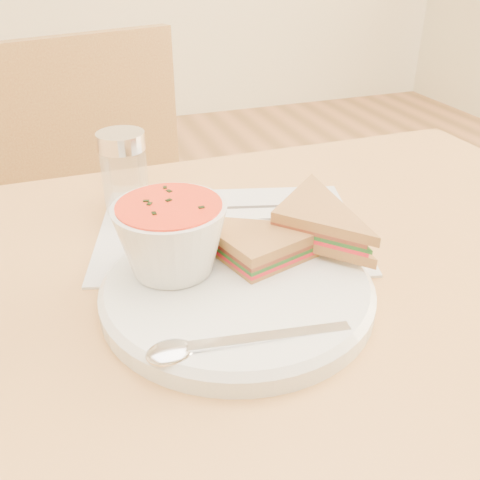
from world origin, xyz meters
name	(u,v)px	position (x,y,z in m)	size (l,w,h in m)	color
chair_far	(142,293)	(-0.03, 0.47, 0.45)	(0.40, 0.40, 0.89)	brown
plate	(237,291)	(0.00, 0.00, 0.76)	(0.25, 0.25, 0.02)	white
soup_bowl	(171,241)	(-0.05, 0.03, 0.80)	(0.10, 0.10, 0.07)	white
sandwich_half_a	(251,275)	(0.01, -0.02, 0.78)	(0.11, 0.11, 0.03)	#AF7C3D
sandwich_half_b	(270,227)	(0.05, 0.04, 0.80)	(0.11, 0.11, 0.03)	#AF7C3D
spoon	(242,342)	(-0.02, -0.09, 0.77)	(0.19, 0.04, 0.01)	silver
paper_menu	(229,229)	(0.04, 0.12, 0.75)	(0.29, 0.22, 0.00)	white
condiment_shaker	(125,174)	(-0.06, 0.21, 0.80)	(0.06, 0.06, 0.10)	silver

